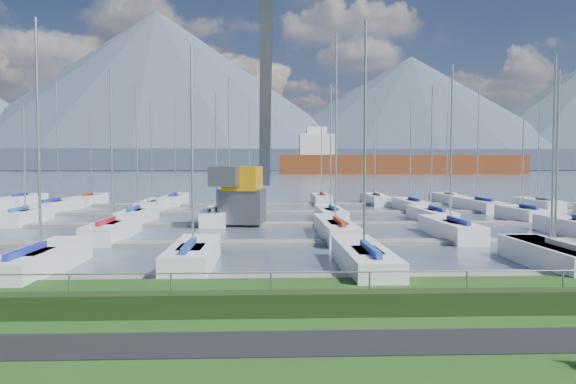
{
  "coord_description": "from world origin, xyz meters",
  "views": [
    {
      "loc": [
        -1.16,
        -16.75,
        4.53
      ],
      "look_at": [
        0.0,
        12.0,
        3.0
      ],
      "focal_mm": 35.0,
      "sensor_mm": 36.0,
      "label": 1
    }
  ],
  "objects": [
    {
      "name": "path",
      "position": [
        0.0,
        -3.0,
        0.01
      ],
      "size": [
        160.0,
        2.0,
        0.04
      ],
      "primitive_type": "cube",
      "color": "black",
      "rests_on": "grass"
    },
    {
      "name": "water",
      "position": [
        0.0,
        260.0,
        -0.4
      ],
      "size": [
        800.0,
        540.0,
        0.2
      ],
      "primitive_type": "cube",
      "color": "#485669"
    },
    {
      "name": "hedge",
      "position": [
        0.0,
        -0.4,
        0.35
      ],
      "size": [
        80.0,
        0.7,
        0.7
      ],
      "primitive_type": "cube",
      "color": "black",
      "rests_on": "grass"
    },
    {
      "name": "fence",
      "position": [
        0.0,
        0.0,
        1.2
      ],
      "size": [
        80.0,
        0.04,
        0.04
      ],
      "primitive_type": "cylinder",
      "rotation": [
        0.0,
        1.57,
        0.0
      ],
      "color": "gray",
      "rests_on": "grass"
    },
    {
      "name": "foothill",
      "position": [
        0.0,
        330.0,
        6.0
      ],
      "size": [
        900.0,
        80.0,
        12.0
      ],
      "primitive_type": "cube",
      "color": "#404A5D",
      "rests_on": "water"
    },
    {
      "name": "mountains",
      "position": [
        7.35,
        404.62,
        46.68
      ],
      "size": [
        1190.0,
        360.0,
        115.0
      ],
      "color": "#3C4358",
      "rests_on": "water"
    },
    {
      "name": "docks",
      "position": [
        0.0,
        26.0,
        -0.22
      ],
      "size": [
        90.0,
        41.6,
        0.25
      ],
      "color": "slate",
      "rests_on": "water"
    },
    {
      "name": "crane",
      "position": [
        -2.46,
        27.36,
        5.33
      ],
      "size": [
        4.81,
        13.35,
        22.35
      ],
      "rotation": [
        0.0,
        0.0,
        -0.15
      ],
      "color": "#53565A",
      "rests_on": "water"
    },
    {
      "name": "cargo_ship_mid",
      "position": [
        50.63,
        214.52,
        3.53
      ],
      "size": [
        100.67,
        19.98,
        21.5
      ],
      "rotation": [
        0.0,
        0.0,
        -0.02
      ],
      "color": "brown",
      "rests_on": "water"
    },
    {
      "name": "sailboat_fleet",
      "position": [
        -2.11,
        28.63,
        5.4
      ],
      "size": [
        75.09,
        49.86,
        13.48
      ],
      "color": "navy",
      "rests_on": "water"
    }
  ]
}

